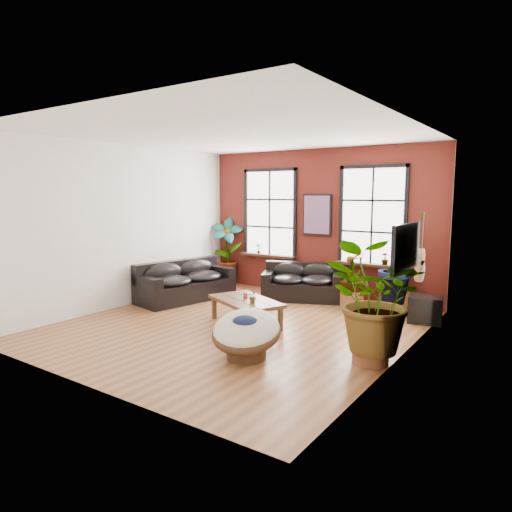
{
  "coord_description": "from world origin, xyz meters",
  "views": [
    {
      "loc": [
        4.93,
        -6.63,
        2.45
      ],
      "look_at": [
        0.0,
        0.6,
        1.25
      ],
      "focal_mm": 32.0,
      "sensor_mm": 36.0,
      "label": 1
    }
  ],
  "objects_px": {
    "sofa_back": "(303,283)",
    "papasan_chair": "(246,332)",
    "coffee_table": "(246,302)",
    "sofa_left": "(184,282)"
  },
  "relations": [
    {
      "from": "sofa_back",
      "to": "papasan_chair",
      "type": "xyz_separation_m",
      "value": [
        1.16,
        -3.91,
        0.02
      ]
    },
    {
      "from": "coffee_table",
      "to": "papasan_chair",
      "type": "relative_size",
      "value": 1.31
    },
    {
      "from": "sofa_back",
      "to": "coffee_table",
      "type": "bearing_deg",
      "value": -110.57
    },
    {
      "from": "sofa_back",
      "to": "coffee_table",
      "type": "relative_size",
      "value": 1.18
    },
    {
      "from": "coffee_table",
      "to": "papasan_chair",
      "type": "xyz_separation_m",
      "value": [
        1.05,
        -1.45,
        -0.03
      ]
    },
    {
      "from": "sofa_back",
      "to": "papasan_chair",
      "type": "distance_m",
      "value": 4.08
    },
    {
      "from": "coffee_table",
      "to": "sofa_left",
      "type": "bearing_deg",
      "value": -174.91
    },
    {
      "from": "papasan_chair",
      "to": "sofa_back",
      "type": "bearing_deg",
      "value": 88.08
    },
    {
      "from": "sofa_back",
      "to": "sofa_left",
      "type": "relative_size",
      "value": 0.84
    },
    {
      "from": "coffee_table",
      "to": "papasan_chair",
      "type": "height_order",
      "value": "papasan_chair"
    }
  ]
}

